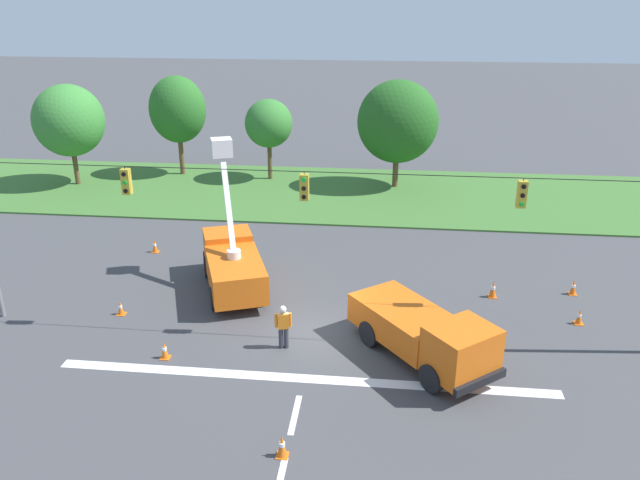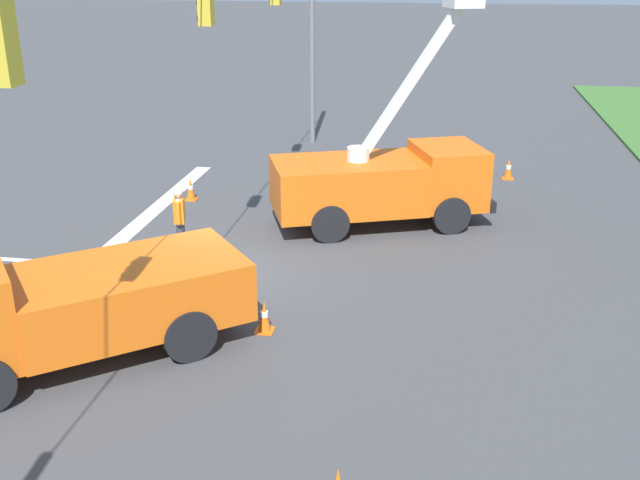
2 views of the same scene
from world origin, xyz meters
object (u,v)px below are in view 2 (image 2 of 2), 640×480
Objects in this scene: traffic_cone_foreground_right at (191,189)px; traffic_cone_lane_edge_a at (264,316)px; utility_truck_support_near at (65,304)px; traffic_cone_mid_right at (307,169)px; utility_truck_bucket_lift at (385,176)px; traffic_cone_far_right at (508,169)px; road_worker at (180,216)px.

traffic_cone_lane_edge_a is (7.80, 4.13, -0.01)m from traffic_cone_foreground_right.
utility_truck_support_near is 9.86× the size of traffic_cone_mid_right.
utility_truck_bucket_lift is 9.23× the size of traffic_cone_far_right.
traffic_cone_foreground_right is 10.32m from traffic_cone_far_right.
utility_truck_support_near is 5.22m from road_worker.
road_worker is 2.57× the size of traffic_cone_foreground_right.
traffic_cone_far_right is (-3.85, 9.57, 0.01)m from traffic_cone_foreground_right.
traffic_cone_far_right is at bearing 111.93° from traffic_cone_foreground_right.
traffic_cone_foreground_right is (-1.18, -5.90, -1.01)m from utility_truck_bucket_lift.
utility_truck_support_near reaches higher than traffic_cone_mid_right.
traffic_cone_foreground_right is 8.83m from traffic_cone_lane_edge_a.
traffic_cone_lane_edge_a is 0.95× the size of traffic_cone_far_right.
road_worker is at bearing -14.25° from traffic_cone_mid_right.
traffic_cone_mid_right is 6.62m from traffic_cone_far_right.
traffic_cone_far_right is at bearing 143.87° from utility_truck_bucket_lift.
road_worker reaches higher than traffic_cone_lane_edge_a.
utility_truck_bucket_lift is 6.31m from traffic_cone_far_right.
road_worker is 11.66m from traffic_cone_far_right.
utility_truck_bucket_lift is 9.40× the size of traffic_cone_foreground_right.
traffic_cone_foreground_right is (-9.44, -0.91, -0.80)m from utility_truck_support_near.
utility_truck_bucket_lift is 6.93m from traffic_cone_lane_edge_a.
road_worker is at bearing -57.02° from utility_truck_bucket_lift.
traffic_cone_mid_right is at bearing -145.04° from utility_truck_bucket_lift.
utility_truck_bucket_lift is 5.14m from traffic_cone_mid_right.
utility_truck_support_near is at bearing -3.13° from road_worker.
traffic_cone_mid_right is (-2.94, 3.01, -0.04)m from traffic_cone_foreground_right.
road_worker reaches higher than traffic_cone_far_right.
utility_truck_bucket_lift is at bearing 122.98° from road_worker.
road_worker is 4.67m from traffic_cone_lane_edge_a.
utility_truck_bucket_lift is 9.66m from utility_truck_support_near.
traffic_cone_lane_edge_a is 12.86m from traffic_cone_far_right.
utility_truck_support_near reaches higher than traffic_cone_lane_edge_a.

